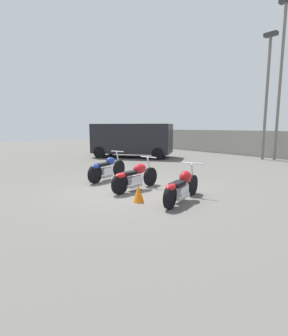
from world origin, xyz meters
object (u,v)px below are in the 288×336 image
at_px(light_pole_left, 281,70).
at_px(parked_van, 132,139).
at_px(motorcycle_slot_1, 135,177).
at_px(light_pole_right, 267,86).
at_px(traffic_cone_near, 139,193).
at_px(motorcycle_slot_0, 107,169).
at_px(motorcycle_slot_2, 182,186).

bearing_deg(light_pole_left, parked_van, -138.35).
distance_m(light_pole_left, motorcycle_slot_1, 11.73).
xyz_separation_m(light_pole_right, traffic_cone_near, (2.36, -11.13, -3.97)).
relative_size(light_pole_right, motorcycle_slot_0, 3.61).
height_order(light_pole_right, motorcycle_slot_0, light_pole_right).
bearing_deg(light_pole_right, parked_van, -137.53).
xyz_separation_m(motorcycle_slot_1, motorcycle_slot_2, (1.75, 0.18, -0.01)).
bearing_deg(parked_van, light_pole_right, 95.62).
xyz_separation_m(motorcycle_slot_0, motorcycle_slot_2, (3.58, 0.07, -0.02)).
height_order(light_pole_right, traffic_cone_near, light_pole_right).
distance_m(light_pole_left, parked_van, 9.28).
distance_m(motorcycle_slot_1, motorcycle_slot_2, 1.75).
height_order(light_pole_right, parked_van, light_pole_right).
bearing_deg(motorcycle_slot_1, light_pole_left, 81.50).
bearing_deg(traffic_cone_near, light_pole_left, 98.97).
relative_size(light_pole_left, motorcycle_slot_0, 4.45).
xyz_separation_m(motorcycle_slot_0, motorcycle_slot_1, (1.84, -0.11, -0.00)).
xyz_separation_m(light_pole_left, light_pole_right, (-0.55, -0.34, -0.85)).
height_order(motorcycle_slot_1, traffic_cone_near, motorcycle_slot_1).
bearing_deg(motorcycle_slot_2, light_pole_left, 83.20).
bearing_deg(motorcycle_slot_2, light_pole_right, 86.46).
relative_size(light_pole_right, parked_van, 1.37).
bearing_deg(parked_van, motorcycle_slot_2, 23.67).
bearing_deg(light_pole_left, motorcycle_slot_1, -86.05).
distance_m(motorcycle_slot_0, motorcycle_slot_1, 1.84).
relative_size(motorcycle_slot_1, motorcycle_slot_2, 1.02).
relative_size(motorcycle_slot_0, motorcycle_slot_1, 0.97).
height_order(light_pole_right, motorcycle_slot_1, light_pole_right).
xyz_separation_m(motorcycle_slot_0, traffic_cone_near, (2.91, -0.82, -0.19)).
height_order(motorcycle_slot_2, traffic_cone_near, motorcycle_slot_2).
bearing_deg(motorcycle_slot_1, motorcycle_slot_2, -6.65).
bearing_deg(motorcycle_slot_1, traffic_cone_near, -46.18).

